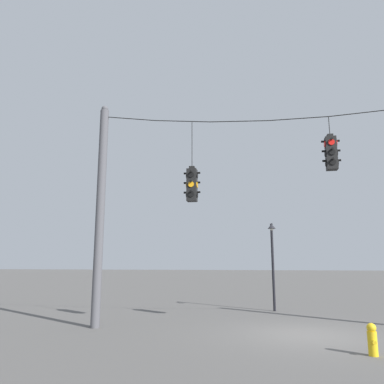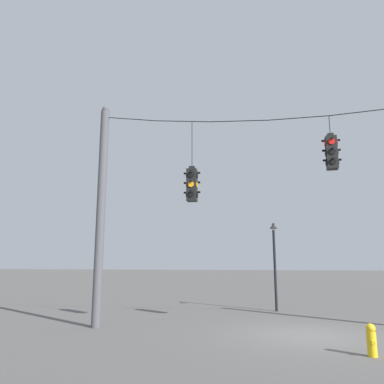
% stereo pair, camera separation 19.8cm
% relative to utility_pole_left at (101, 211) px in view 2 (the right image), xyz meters
% --- Properties ---
extents(ground_plane, '(200.00, 200.00, 0.00)m').
position_rel_utility_pole_left_xyz_m(ground_plane, '(7.04, -0.02, -4.01)').
color(ground_plane, '#565451').
extents(utility_pole_left, '(0.31, 0.31, 8.04)m').
position_rel_utility_pole_left_xyz_m(utility_pole_left, '(0.00, 0.00, 0.00)').
color(utility_pole_left, '#4C4C51').
rests_on(utility_pole_left, ground_plane).
extents(span_wire, '(14.09, 0.03, 0.62)m').
position_rel_utility_pole_left_xyz_m(span_wire, '(7.04, -0.00, 3.20)').
color(span_wire, black).
extents(traffic_light_near_left_pole, '(0.58, 0.58, 2.90)m').
position_rel_utility_pole_left_xyz_m(traffic_light_near_left_pole, '(3.37, -0.00, 0.85)').
color(traffic_light_near_left_pole, black).
extents(traffic_light_over_intersection, '(0.58, 0.58, 1.85)m').
position_rel_utility_pole_left_xyz_m(traffic_light_over_intersection, '(8.04, -0.00, 1.74)').
color(traffic_light_over_intersection, black).
extents(street_lamp, '(0.37, 0.65, 4.01)m').
position_rel_utility_pole_left_xyz_m(street_lamp, '(6.15, 5.55, -1.29)').
color(street_lamp, black).
rests_on(street_lamp, ground_plane).
extents(fire_hydrant, '(0.22, 0.30, 0.75)m').
position_rel_utility_pole_left_xyz_m(fire_hydrant, '(8.22, -2.42, -3.63)').
color(fire_hydrant, gold).
rests_on(fire_hydrant, ground_plane).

